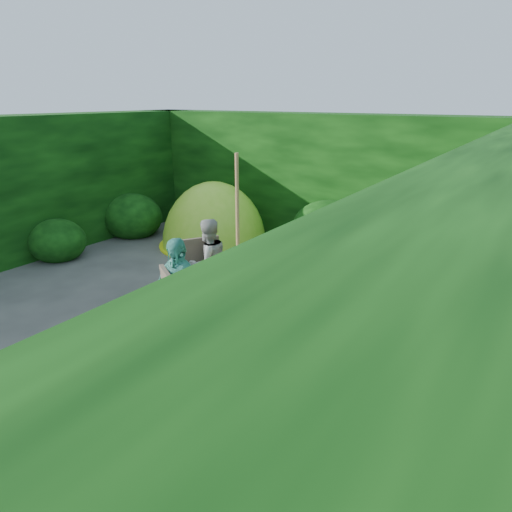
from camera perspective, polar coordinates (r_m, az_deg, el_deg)
The scene contains 13 objects.
ground at distance 6.62m, azimuth -8.18°, elevation -5.93°, with size 60.00×60.00×0.00m, color #413E3A.
hedge_enclosure at distance 7.21m, azimuth -1.65°, elevation 6.88°, with size 9.00×9.00×2.50m.
patio_table at distance 5.66m, azimuth -2.19°, elevation -3.13°, with size 1.72×1.72×0.91m.
parasol_pole at distance 5.50m, azimuth -2.28°, elevation 1.31°, with size 0.04×0.04×2.20m, color olive.
garden_chair_right at distance 4.91m, azimuth 4.57°, elevation -9.04°, with size 0.61×0.65×0.88m.
garden_chair_left at distance 6.61m, azimuth -7.29°, elevation -1.28°, with size 0.71×0.73×0.92m.
garden_chair_back at distance 6.31m, azimuth 6.44°, elevation -2.40°, with size 0.63×0.58×0.90m.
garden_chair_front at distance 5.27m, azimuth -12.43°, elevation -7.04°, with size 0.74×0.72×0.93m.
child_right at distance 5.05m, azimuth 2.55°, elevation -5.96°, with size 0.47×0.31×1.29m, color white.
child_left at distance 6.32m, azimuth -6.01°, elevation -0.91°, with size 0.61×0.48×1.26m, color #989893.
child_back at distance 6.10m, azimuth 4.21°, elevation -1.84°, with size 0.59×0.38×1.21m, color #D46057.
child_front at distance 5.31m, azimuth -9.63°, elevation -4.63°, with size 0.78×0.33×1.33m, color teal.
dome_tent at distance 9.19m, azimuth -5.24°, elevation 1.47°, with size 2.23×2.23×2.51m.
Camera 1 is at (4.03, -4.45, 2.79)m, focal length 32.00 mm.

